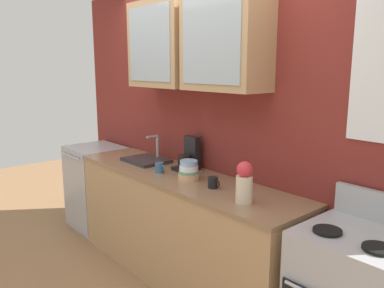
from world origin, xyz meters
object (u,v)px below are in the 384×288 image
(bowl_stack, at_px, (189,171))
(dishwasher, at_px, (97,187))
(sink_faucet, at_px, (147,159))
(cup_near_bowls, at_px, (213,182))
(coffee_maker, at_px, (189,157))
(vase, at_px, (244,182))
(cup_near_sink, at_px, (160,168))

(bowl_stack, relative_size, dishwasher, 0.18)
(sink_faucet, distance_m, cup_near_bowls, 1.00)
(bowl_stack, distance_m, coffee_maker, 0.30)
(bowl_stack, height_order, vase, vase)
(bowl_stack, bearing_deg, cup_near_sink, -169.51)
(cup_near_bowls, distance_m, dishwasher, 2.01)
(bowl_stack, bearing_deg, sink_faucet, 173.99)
(sink_faucet, relative_size, coffee_maker, 1.40)
(vase, relative_size, cup_near_bowls, 2.56)
(sink_faucet, xyz_separation_m, dishwasher, (-0.95, -0.06, -0.49))
(coffee_maker, bearing_deg, vase, -16.64)
(coffee_maker, bearing_deg, bowl_stack, -39.78)
(vase, bearing_deg, coffee_maker, 163.36)
(cup_near_bowls, bearing_deg, coffee_maker, 158.86)
(sink_faucet, relative_size, dishwasher, 0.43)
(vase, relative_size, cup_near_sink, 2.58)
(cup_near_sink, distance_m, dishwasher, 1.44)
(cup_near_bowls, xyz_separation_m, dishwasher, (-1.95, 0.03, -0.51))
(bowl_stack, bearing_deg, vase, -6.21)
(cup_near_sink, bearing_deg, vase, -0.73)
(sink_faucet, bearing_deg, dishwasher, -176.67)
(vase, bearing_deg, cup_near_sink, 179.27)
(sink_faucet, distance_m, cup_near_sink, 0.42)
(dishwasher, bearing_deg, sink_faucet, 3.33)
(vase, bearing_deg, bowl_stack, 173.79)
(bowl_stack, xyz_separation_m, cup_near_sink, (-0.32, -0.06, -0.03))
(vase, bearing_deg, dishwasher, 177.76)
(cup_near_sink, height_order, cup_near_bowls, cup_near_sink)
(cup_near_sink, bearing_deg, dishwasher, 176.67)
(vase, distance_m, cup_near_sink, 0.97)
(sink_faucet, bearing_deg, vase, -6.11)
(bowl_stack, height_order, dishwasher, bowl_stack)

